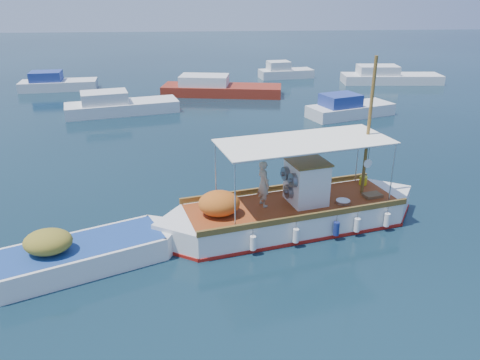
{
  "coord_description": "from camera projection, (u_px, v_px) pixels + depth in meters",
  "views": [
    {
      "loc": [
        -2.88,
        -15.94,
        8.34
      ],
      "look_at": [
        -1.6,
        0.0,
        1.67
      ],
      "focal_mm": 35.0,
      "sensor_mm": 36.0,
      "label": 1
    }
  ],
  "objects": [
    {
      "name": "bg_boat_far_w",
      "position": [
        56.0,
        84.0,
        40.1
      ],
      "size": [
        6.52,
        3.02,
        1.8
      ],
      "rotation": [
        0.0,
        0.0,
        0.12
      ],
      "color": "silver",
      "rests_on": "ground"
    },
    {
      "name": "bg_boat_far_n",
      "position": [
        284.0,
        73.0,
        45.37
      ],
      "size": [
        5.35,
        2.75,
        1.8
      ],
      "rotation": [
        0.0,
        0.0,
        0.15
      ],
      "color": "silver",
      "rests_on": "ground"
    },
    {
      "name": "bg_boat_ne",
      "position": [
        348.0,
        109.0,
        31.97
      ],
      "size": [
        6.38,
        4.12,
        1.8
      ],
      "rotation": [
        0.0,
        0.0,
        0.35
      ],
      "color": "silver",
      "rests_on": "ground"
    },
    {
      "name": "bg_boat_n",
      "position": [
        218.0,
        89.0,
        38.23
      ],
      "size": [
        9.95,
        4.37,
        1.8
      ],
      "rotation": [
        0.0,
        0.0,
        -0.17
      ],
      "color": "maroon",
      "rests_on": "ground"
    },
    {
      "name": "bg_boat_nw",
      "position": [
        119.0,
        106.0,
        32.73
      ],
      "size": [
        8.04,
        4.26,
        1.8
      ],
      "rotation": [
        0.0,
        0.0,
        0.26
      ],
      "color": "silver",
      "rests_on": "ground"
    },
    {
      "name": "bg_boat_e",
      "position": [
        388.0,
        78.0,
        42.95
      ],
      "size": [
        9.05,
        3.24,
        1.8
      ],
      "rotation": [
        0.0,
        0.0,
        -0.07
      ],
      "color": "silver",
      "rests_on": "ground"
    },
    {
      "name": "dinghy",
      "position": [
        79.0,
        257.0,
        14.85
      ],
      "size": [
        6.49,
        3.92,
        1.73
      ],
      "rotation": [
        0.0,
        0.0,
        0.42
      ],
      "color": "white",
      "rests_on": "ground"
    },
    {
      "name": "fishing_caique",
      "position": [
        291.0,
        213.0,
        17.28
      ],
      "size": [
        10.07,
        4.54,
        6.33
      ],
      "rotation": [
        0.0,
        0.0,
        0.24
      ],
      "color": "white",
      "rests_on": "ground"
    },
    {
      "name": "ground",
      "position": [
        281.0,
        218.0,
        18.09
      ],
      "size": [
        160.0,
        160.0,
        0.0
      ],
      "primitive_type": "plane",
      "color": "black",
      "rests_on": "ground"
    }
  ]
}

